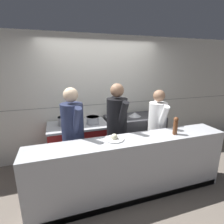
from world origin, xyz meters
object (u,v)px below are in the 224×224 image
at_px(oven_range, 79,144).
at_px(mixing_bowl_steel, 135,114).
at_px(chef_sous, 117,128).
at_px(pepper_mill, 176,125).
at_px(chef_head_cook, 73,135).
at_px(stock_pot, 65,121).
at_px(plated_dish_main, 114,138).
at_px(chef_line, 157,128).
at_px(sauce_pot, 93,120).

distance_m(oven_range, mixing_bowl_steel, 1.34).
bearing_deg(chef_sous, oven_range, 129.10).
bearing_deg(pepper_mill, chef_head_cook, 160.52).
distance_m(mixing_bowl_steel, chef_sous, 0.90).
xyz_separation_m(stock_pot, pepper_mill, (1.57, -1.23, 0.15)).
xyz_separation_m(plated_dish_main, chef_sous, (0.21, 0.48, -0.03)).
distance_m(stock_pot, chef_line, 1.74).
bearing_deg(stock_pot, chef_line, -24.29).
relative_size(stock_pot, mixing_bowl_steel, 1.06).
distance_m(pepper_mill, chef_head_cook, 1.59).
bearing_deg(pepper_mill, chef_line, 88.45).
bearing_deg(sauce_pot, stock_pot, 171.41).
bearing_deg(stock_pot, mixing_bowl_steel, -0.85).
bearing_deg(oven_range, plated_dish_main, -70.77).
xyz_separation_m(stock_pot, mixing_bowl_steel, (1.46, -0.02, 0.00)).
bearing_deg(stock_pot, sauce_pot, -8.59).
relative_size(stock_pot, chef_sous, 0.17).
bearing_deg(chef_line, sauce_pot, 155.82).
bearing_deg(mixing_bowl_steel, stock_pot, 179.15).
bearing_deg(mixing_bowl_steel, chef_line, -80.26).
height_order(oven_range, chef_line, chef_line).
bearing_deg(sauce_pot, oven_range, 171.56).
bearing_deg(mixing_bowl_steel, plated_dish_main, -127.35).
relative_size(sauce_pot, plated_dish_main, 0.96).
relative_size(oven_range, pepper_mill, 4.16).
height_order(sauce_pot, mixing_bowl_steel, sauce_pot).
relative_size(plated_dish_main, chef_line, 0.18).
distance_m(stock_pot, plated_dish_main, 1.29).
bearing_deg(oven_range, chef_line, -26.61).
distance_m(sauce_pot, chef_sous, 0.65).
height_order(stock_pot, sauce_pot, stock_pot).
distance_m(oven_range, plated_dish_main, 1.29).
bearing_deg(chef_head_cook, chef_sous, -7.70).
distance_m(plated_dish_main, chef_head_cook, 0.69).
relative_size(stock_pot, pepper_mill, 1.03).
height_order(plated_dish_main, pepper_mill, pepper_mill).
height_order(mixing_bowl_steel, pepper_mill, pepper_mill).
distance_m(sauce_pot, chef_line, 1.24).
bearing_deg(plated_dish_main, sauce_pot, 94.81).
xyz_separation_m(stock_pot, chef_head_cook, (0.07, -0.70, -0.02)).
xyz_separation_m(sauce_pot, chef_sous, (0.30, -0.58, 0.01)).
relative_size(mixing_bowl_steel, chef_head_cook, 0.16).
distance_m(sauce_pot, plated_dish_main, 1.06).
bearing_deg(chef_head_cook, plated_dish_main, -50.28).
bearing_deg(plated_dish_main, oven_range, 109.23).
bearing_deg(chef_head_cook, pepper_mill, -30.89).
xyz_separation_m(mixing_bowl_steel, chef_head_cook, (-1.39, -0.68, -0.02)).
distance_m(sauce_pot, pepper_mill, 1.57).
bearing_deg(chef_sous, stock_pot, 136.74).
bearing_deg(chef_sous, mixing_bowl_steel, 40.03).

